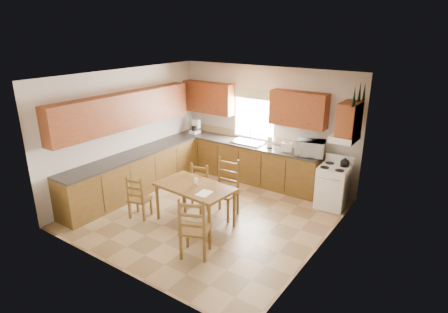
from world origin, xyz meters
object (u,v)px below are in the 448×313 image
Objects in this scene: stove at (332,187)px; chair_near_right at (195,226)px; microwave at (310,148)px; dining_table at (195,204)px; chair_near_left at (140,196)px; chair_far_right at (196,190)px; chair_far_left at (224,189)px.

chair_near_right is (-1.22, -2.96, 0.11)m from stove.
microwave reaches higher than chair_near_right.
dining_table is 1.65× the size of chair_near_left.
stove is at bearing -135.84° from chair_near_right.
chair_far_right is at bearing -141.38° from microwave.
chair_near_right reaches higher than stove.
microwave is 0.39× the size of dining_table.
chair_far_right reaches higher than chair_near_left.
microwave reaches higher than stove.
stove is 2.27m from chair_far_left.
dining_table is at bearing -173.67° from chair_near_left.
chair_near_left reaches higher than stove.
chair_near_right is at bearing -114.77° from microwave.
chair_far_right is at bearing -75.40° from chair_near_right.
chair_near_left is (-2.28, -2.80, -0.65)m from microwave.
chair_near_left is (-2.91, -2.57, 0.01)m from stove.
microwave is 2.15m from chair_far_left.
dining_table is 1.51× the size of chair_far_right.
chair_far_left is (-1.59, -1.62, 0.14)m from stove.
chair_near_right is at bearing -64.46° from chair_far_right.
dining_table is at bearing -66.43° from chair_far_right.
chair_far_left is 0.58m from chair_far_right.
chair_far_left reaches higher than chair_near_right.
chair_far_right is (-2.15, -1.78, 0.05)m from stove.
chair_near_right is 0.94× the size of chair_far_left.
chair_far_left reaches higher than stove.
chair_far_right is at bearing 130.59° from dining_table.
dining_table is at bearing -133.45° from stove.
chair_far_left is at bearing 3.84° from chair_far_right.
chair_far_left is (-0.38, 1.35, 0.04)m from chair_near_right.
chair_near_left reaches higher than dining_table.
chair_near_right is 1.40m from chair_far_left.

